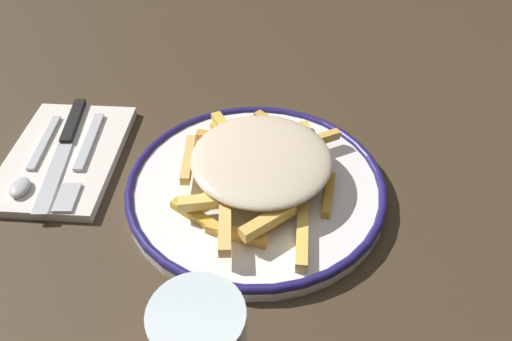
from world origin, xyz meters
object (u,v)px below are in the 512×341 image
object	(u,v)px
fork	(82,159)
spoon	(30,168)
plate	(256,186)
knife	(66,141)
fries_heap	(259,164)
napkin	(64,156)

from	to	relation	value
fork	spoon	world-z (taller)	spoon
plate	knife	xyz separation A→B (m)	(0.24, -0.06, 0.00)
spoon	knife	bearing A→B (deg)	-113.67
plate	fork	distance (m)	0.21
plate	fork	size ratio (longest dim) A/B	1.67
fork	fries_heap	bearing A→B (deg)	174.18
napkin	knife	xyz separation A→B (m)	(0.00, -0.02, 0.01)
fries_heap	knife	size ratio (longest dim) A/B	1.10
plate	fries_heap	world-z (taller)	fries_heap
knife	spoon	size ratio (longest dim) A/B	1.38
fries_heap	plate	bearing A→B (deg)	57.58
plate	knife	bearing A→B (deg)	-13.37
knife	spoon	xyz separation A→B (m)	(0.02, 0.05, 0.00)
napkin	fries_heap	bearing A→B (deg)	172.04
fork	knife	distance (m)	0.04
fork	plate	bearing A→B (deg)	172.79
napkin	fork	distance (m)	0.03
plate	napkin	distance (m)	0.24
fries_heap	spoon	bearing A→B (deg)	0.16
knife	plate	bearing A→B (deg)	166.63
fries_heap	napkin	bearing A→B (deg)	-7.96
plate	napkin	world-z (taller)	plate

